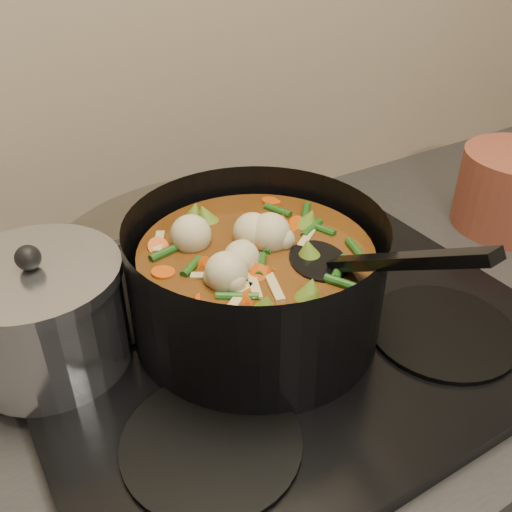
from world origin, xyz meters
TOP-DOWN VIEW (x-y plane):
  - stovetop at (0.00, 1.93)m, footprint 0.62×0.54m
  - stockpot at (-0.03, 1.93)m, footprint 0.32×0.41m
  - saucepan at (-0.26, 2.00)m, footprint 0.19×0.19m

SIDE VIEW (x-z plane):
  - stovetop at x=0.00m, z-range 0.91..0.93m
  - saucepan at x=-0.26m, z-range 0.92..1.07m
  - stockpot at x=-0.03m, z-range 0.89..1.11m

